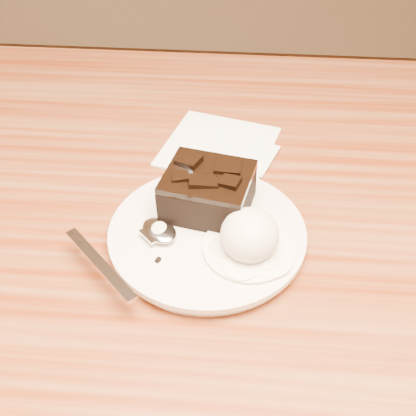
# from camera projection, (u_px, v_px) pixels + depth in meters

# --- Properties ---
(dining_table) EXTENTS (1.20, 0.80, 0.75)m
(dining_table) POSITION_uv_depth(u_px,v_px,m) (190.00, 373.00, 0.86)
(dining_table) COLOR #5F230C
(dining_table) RESTS_ON floor
(plate) EXTENTS (0.21, 0.21, 0.02)m
(plate) POSITION_uv_depth(u_px,v_px,m) (207.00, 236.00, 0.56)
(plate) COLOR silver
(plate) RESTS_ON dining_table
(brownie) EXTENTS (0.11, 0.10, 0.04)m
(brownie) POSITION_uv_depth(u_px,v_px,m) (208.00, 194.00, 0.57)
(brownie) COLOR black
(brownie) RESTS_ON plate
(ice_cream_scoop) EXTENTS (0.06, 0.06, 0.05)m
(ice_cream_scoop) POSITION_uv_depth(u_px,v_px,m) (250.00, 235.00, 0.52)
(ice_cream_scoop) COLOR white
(ice_cream_scoop) RESTS_ON plate
(melt_puddle) EXTENTS (0.10, 0.10, 0.00)m
(melt_puddle) POSITION_uv_depth(u_px,v_px,m) (249.00, 248.00, 0.53)
(melt_puddle) COLOR white
(melt_puddle) RESTS_ON plate
(spoon) EXTENTS (0.15, 0.15, 0.01)m
(spoon) POSITION_uv_depth(u_px,v_px,m) (159.00, 232.00, 0.55)
(spoon) COLOR silver
(spoon) RESTS_ON plate
(napkin) EXTENTS (0.17, 0.17, 0.01)m
(napkin) POSITION_uv_depth(u_px,v_px,m) (219.00, 145.00, 0.70)
(napkin) COLOR white
(napkin) RESTS_ON dining_table
(crumb_a) EXTENTS (0.01, 0.01, 0.00)m
(crumb_a) POSITION_uv_depth(u_px,v_px,m) (216.00, 228.00, 0.55)
(crumb_a) COLOR black
(crumb_a) RESTS_ON plate
(crumb_b) EXTENTS (0.01, 0.01, 0.00)m
(crumb_b) POSITION_uv_depth(u_px,v_px,m) (147.00, 235.00, 0.55)
(crumb_b) COLOR black
(crumb_b) RESTS_ON plate
(crumb_c) EXTENTS (0.01, 0.01, 0.00)m
(crumb_c) POSITION_uv_depth(u_px,v_px,m) (158.00, 260.00, 0.52)
(crumb_c) COLOR black
(crumb_c) RESTS_ON plate
(crumb_d) EXTENTS (0.01, 0.01, 0.00)m
(crumb_d) POSITION_uv_depth(u_px,v_px,m) (247.00, 263.00, 0.52)
(crumb_d) COLOR black
(crumb_d) RESTS_ON plate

